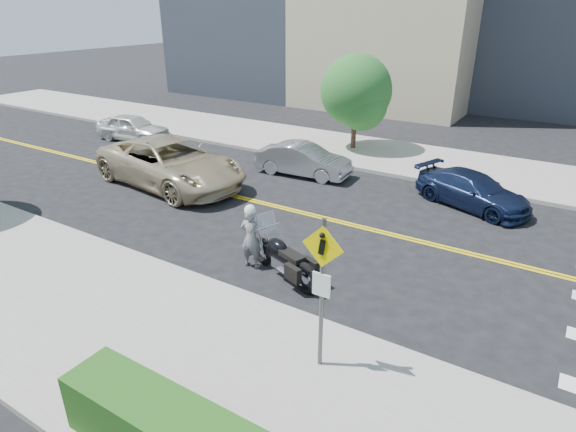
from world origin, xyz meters
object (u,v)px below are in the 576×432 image
Objects in this scene: suv at (170,163)px; parked_car_white at (133,128)px; motorcyclist at (251,236)px; pedestrian_sign at (322,281)px; parked_car_blue at (473,190)px; motorcycle at (284,250)px; parked_car_silver at (303,160)px.

suv is 7.44m from parked_car_white.
motorcyclist is at bearing -111.42° from suv.
pedestrian_sign reaches higher than parked_car_blue.
pedestrian_sign reaches higher than motorcycle.
parked_car_blue is at bearing -98.15° from parked_car_white.
parked_car_white is (-12.67, 7.28, -0.23)m from motorcyclist.
parked_car_blue is (10.22, 3.87, -0.30)m from suv.
parked_car_blue is (6.54, 0.19, -0.06)m from parked_car_silver.
parked_car_white is at bearing 171.82° from motorcycle.
motorcyclist is 0.46× the size of parked_car_silver.
parked_car_white is 10.06m from parked_car_silver.
pedestrian_sign is 1.20× the size of motorcycle.
motorcyclist is 0.71× the size of motorcycle.
motorcyclist is at bearing -164.06° from parked_car_silver.
parked_car_blue is (0.53, 9.87, -1.38)m from pedestrian_sign.
suv is (-6.28, 3.47, 0.00)m from motorcyclist.
suv is 10.93m from parked_car_blue.
motorcyclist is 0.46× the size of parked_car_white.
parked_car_blue is at bearing 86.95° from pedestrian_sign.
motorcyclist is 7.18m from suv.
parked_car_blue is at bearing -125.28° from motorcyclist.
parked_car_white is (-13.68, 7.27, -0.11)m from motorcycle.
suv reaches higher than parked_car_blue.
pedestrian_sign is 0.78× the size of parked_car_silver.
pedestrian_sign is at bearing -152.25° from parked_car_silver.
pedestrian_sign reaches higher than parked_car_white.
suv reaches higher than parked_car_white.
suv is (-7.29, 3.46, 0.12)m from motorcycle.
motorcycle is at bearing 179.14° from parked_car_blue.
parked_car_white is at bearing 85.15° from parked_car_silver.
suv is (-9.69, 6.00, -1.08)m from pedestrian_sign.
pedestrian_sign is 4.38m from motorcyclist.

